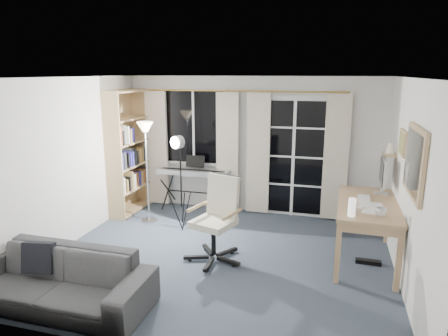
# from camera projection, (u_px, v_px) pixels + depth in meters

# --- Properties ---
(floor) EXTENTS (4.50, 4.00, 0.02)m
(floor) POSITION_uv_depth(u_px,v_px,m) (220.00, 258.00, 5.44)
(floor) COLOR #323E49
(floor) RESTS_ON ground
(window) EXTENTS (1.20, 0.08, 1.40)m
(window) POSITION_uv_depth(u_px,v_px,m) (194.00, 127.00, 7.21)
(window) COLOR white
(window) RESTS_ON floor
(french_door) EXTENTS (1.32, 0.09, 2.11)m
(french_door) POSITION_uv_depth(u_px,v_px,m) (293.00, 158.00, 6.85)
(french_door) COLOR white
(french_door) RESTS_ON floor
(curtains) EXTENTS (3.60, 0.07, 2.13)m
(curtains) POSITION_uv_depth(u_px,v_px,m) (242.00, 152.00, 6.98)
(curtains) COLOR gold
(curtains) RESTS_ON floor
(bookshelf) EXTENTS (0.38, 1.02, 2.17)m
(bookshelf) POSITION_uv_depth(u_px,v_px,m) (126.00, 155.00, 7.04)
(bookshelf) COLOR #A48256
(bookshelf) RESTS_ON floor
(torchiere_lamp) EXTENTS (0.34, 0.34, 1.69)m
(torchiere_lamp) POSITION_uv_depth(u_px,v_px,m) (146.00, 142.00, 6.45)
(torchiere_lamp) COLOR #B2B2B7
(torchiere_lamp) RESTS_ON floor
(keyboard_piano) EXTENTS (1.30, 0.63, 0.94)m
(keyboard_piano) POSITION_uv_depth(u_px,v_px,m) (194.00, 173.00, 7.12)
(keyboard_piano) COLOR black
(keyboard_piano) RESTS_ON floor
(studio_light) EXTENTS (0.35, 0.36, 1.54)m
(studio_light) POSITION_uv_depth(u_px,v_px,m) (178.00, 153.00, 6.19)
(studio_light) COLOR black
(studio_light) RESTS_ON floor
(office_chair) EXTENTS (0.79, 0.79, 1.13)m
(office_chair) POSITION_uv_depth(u_px,v_px,m) (219.00, 211.00, 5.32)
(office_chair) COLOR black
(office_chair) RESTS_ON floor
(desk) EXTENTS (0.81, 1.54, 0.81)m
(desk) POSITION_uv_depth(u_px,v_px,m) (368.00, 210.00, 5.21)
(desk) COLOR tan
(desk) RESTS_ON floor
(monitor) EXTENTS (0.20, 0.59, 0.51)m
(monitor) POSITION_uv_depth(u_px,v_px,m) (383.00, 173.00, 5.48)
(monitor) COLOR silver
(monitor) RESTS_ON desk
(desk_clutter) EXTENTS (0.49, 0.92, 1.03)m
(desk_clutter) POSITION_uv_depth(u_px,v_px,m) (362.00, 221.00, 5.02)
(desk_clutter) COLOR white
(desk_clutter) RESTS_ON desk
(mug) EXTENTS (0.14, 0.11, 0.13)m
(mug) POSITION_uv_depth(u_px,v_px,m) (381.00, 211.00, 4.67)
(mug) COLOR silver
(mug) RESTS_ON desk
(wall_mirror) EXTENTS (0.04, 0.94, 0.74)m
(wall_mirror) POSITION_uv_depth(u_px,v_px,m) (415.00, 162.00, 4.17)
(wall_mirror) COLOR #A48256
(wall_mirror) RESTS_ON floor
(framed_print) EXTENTS (0.03, 0.42, 0.32)m
(framed_print) POSITION_uv_depth(u_px,v_px,m) (402.00, 143.00, 5.00)
(framed_print) COLOR #A48256
(framed_print) RESTS_ON floor
(wall_shelf) EXTENTS (0.16, 0.30, 0.18)m
(wall_shelf) POSITION_uv_depth(u_px,v_px,m) (390.00, 150.00, 5.54)
(wall_shelf) COLOR #A48256
(wall_shelf) RESTS_ON floor
(sofa) EXTENTS (2.05, 0.61, 0.80)m
(sofa) POSITION_uv_depth(u_px,v_px,m) (56.00, 271.00, 4.25)
(sofa) COLOR #2A2A2C
(sofa) RESTS_ON floor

